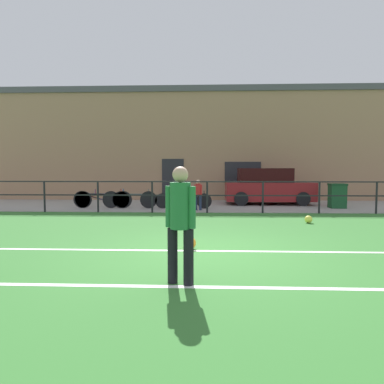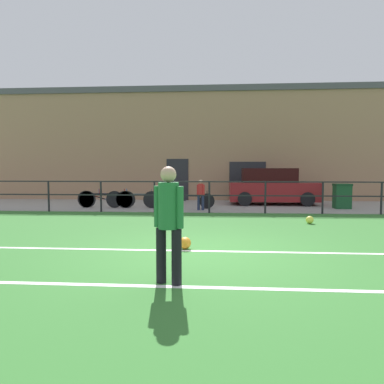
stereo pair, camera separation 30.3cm
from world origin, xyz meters
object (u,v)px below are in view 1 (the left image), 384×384
at_px(soccer_ball_spare, 190,243).
at_px(bicycle_parked_0, 130,199).
at_px(bicycle_parked_1, 103,199).
at_px(player_striker, 180,218).
at_px(parked_car_red, 268,187).
at_px(bicycle_parked_2, 102,199).
at_px(bicycle_parked_3, 183,200).
at_px(spectator_child, 198,193).
at_px(soccer_ball_match, 308,219).
at_px(trash_bin_0, 337,196).

relative_size(soccer_ball_spare, bicycle_parked_0, 0.11).
bearing_deg(bicycle_parked_1, player_striker, -67.14).
relative_size(parked_car_red, bicycle_parked_0, 1.74).
bearing_deg(player_striker, bicycle_parked_0, 126.70).
relative_size(bicycle_parked_2, bicycle_parked_3, 0.98).
distance_m(bicycle_parked_2, bicycle_parked_3, 3.26).
bearing_deg(spectator_child, player_striker, 108.21).
distance_m(player_striker, soccer_ball_match, 6.54).
relative_size(bicycle_parked_3, trash_bin_0, 2.29).
bearing_deg(trash_bin_0, spectator_child, -170.34).
bearing_deg(bicycle_parked_0, parked_car_red, 18.45).
height_order(soccer_ball_match, parked_car_red, parked_car_red).
relative_size(spectator_child, bicycle_parked_2, 0.52).
relative_size(player_striker, soccer_ball_spare, 6.81).
bearing_deg(spectator_child, bicycle_parked_3, -22.36).
xyz_separation_m(player_striker, bicycle_parked_3, (-0.58, 9.07, -0.58)).
distance_m(bicycle_parked_0, trash_bin_0, 8.34).
height_order(player_striker, bicycle_parked_0, player_striker).
distance_m(soccer_ball_match, bicycle_parked_3, 5.26).
distance_m(soccer_ball_match, bicycle_parked_1, 7.98).
distance_m(soccer_ball_match, bicycle_parked_0, 7.01).
relative_size(spectator_child, parked_car_red, 0.30).
bearing_deg(player_striker, spectator_child, 109.77).
distance_m(spectator_child, trash_bin_0, 5.65).
distance_m(soccer_ball_match, spectator_child, 4.49).
bearing_deg(trash_bin_0, soccer_ball_spare, -126.96).
xyz_separation_m(spectator_child, bicycle_parked_3, (-0.61, 0.53, -0.34)).
distance_m(soccer_ball_match, bicycle_parked_2, 8.00).
bearing_deg(bicycle_parked_0, bicycle_parked_2, 180.00).
bearing_deg(soccer_ball_spare, bicycle_parked_3, 95.01).
bearing_deg(bicycle_parked_0, bicycle_parked_3, 0.00).
relative_size(soccer_ball_spare, trash_bin_0, 0.24).
bearing_deg(spectator_child, soccer_ball_spare, 108.41).
height_order(spectator_child, parked_car_red, parked_car_red).
height_order(soccer_ball_spare, trash_bin_0, trash_bin_0).
xyz_separation_m(parked_car_red, bicycle_parked_3, (-3.66, -1.94, -0.44)).
relative_size(parked_car_red, bicycle_parked_3, 1.70).
relative_size(bicycle_parked_0, bicycle_parked_3, 0.98).
distance_m(bicycle_parked_2, trash_bin_0, 9.45).
relative_size(player_striker, spectator_child, 1.39).
height_order(player_striker, trash_bin_0, player_striker).
relative_size(parked_car_red, trash_bin_0, 3.89).
xyz_separation_m(bicycle_parked_1, trash_bin_0, (9.43, 0.42, 0.14)).
bearing_deg(parked_car_red, soccer_ball_spare, -108.87).
height_order(bicycle_parked_0, trash_bin_0, trash_bin_0).
xyz_separation_m(spectator_child, bicycle_parked_1, (-3.86, 0.53, -0.30)).
xyz_separation_m(soccer_ball_match, spectator_child, (-3.31, 2.98, 0.57)).
height_order(player_striker, bicycle_parked_1, player_striker).
relative_size(spectator_child, bicycle_parked_0, 0.53).
distance_m(soccer_ball_spare, bicycle_parked_0, 7.51).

